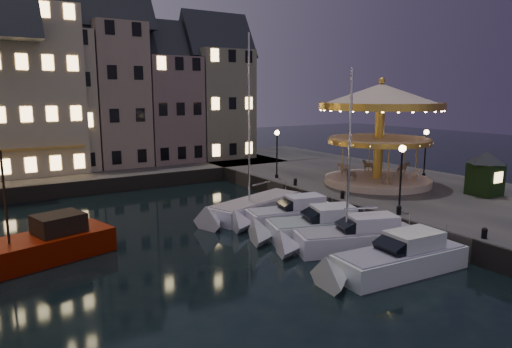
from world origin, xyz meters
TOP-DOWN VIEW (x-y plane):
  - ground at (0.00, 0.00)m, footprint 160.00×160.00m
  - quay_east at (14.00, 6.00)m, footprint 16.00×56.00m
  - quay_north at (-8.00, 28.00)m, footprint 44.00×12.00m
  - quaywall_e at (6.00, 6.00)m, footprint 0.15×44.00m
  - quaywall_n at (-6.00, 22.00)m, footprint 48.00×0.15m
  - streetlamp_b at (7.20, 1.00)m, footprint 0.44×0.44m
  - streetlamp_c at (7.20, 14.50)m, footprint 0.44×0.44m
  - streetlamp_d at (18.50, 8.00)m, footprint 0.44×0.44m
  - bollard_a at (6.60, -5.00)m, footprint 0.30×0.30m
  - bollard_b at (6.60, 0.50)m, footprint 0.30×0.30m
  - bollard_c at (6.60, 5.50)m, footprint 0.30×0.30m
  - bollard_d at (6.60, 11.00)m, footprint 0.30×0.30m
  - townhouse_nc at (-8.00, 30.00)m, footprint 6.82×8.00m
  - townhouse_nd at (-2.25, 30.00)m, footprint 5.50×8.00m
  - townhouse_ne at (3.20, 30.00)m, footprint 6.16×8.00m
  - townhouse_nf at (9.25, 30.00)m, footprint 6.82×8.00m
  - motorboat_b at (1.57, -3.61)m, footprint 8.01×2.82m
  - motorboat_c at (2.13, -0.08)m, footprint 7.90×4.39m
  - motorboat_d at (1.74, 2.61)m, footprint 7.39×4.32m
  - motorboat_e at (2.03, 5.62)m, footprint 7.34×3.38m
  - motorboat_f at (1.21, 8.97)m, footprint 9.02×5.06m
  - red_fishing_boat at (-12.86, 7.27)m, footprint 8.49×4.80m
  - carousel at (12.57, 7.90)m, footprint 9.73×9.73m
  - ticket_kiosk at (16.10, 0.91)m, footprint 3.08×3.08m

SIDE VIEW (x-z plane):
  - ground at x=0.00m, z-range 0.00..0.00m
  - motorboat_f at x=1.21m, z-range -5.54..6.59m
  - motorboat_e at x=2.03m, z-range -0.44..1.71m
  - motorboat_d at x=1.74m, z-range -0.44..1.71m
  - motorboat_b at x=1.57m, z-range -0.43..1.72m
  - quay_east at x=14.00m, z-range 0.00..1.30m
  - quay_north at x=-8.00m, z-range 0.00..1.30m
  - quaywall_e at x=6.00m, z-range 0.00..1.30m
  - quaywall_n at x=-6.00m, z-range 0.00..1.30m
  - motorboat_c at x=2.13m, z-range -4.63..5.98m
  - red_fishing_boat at x=-12.86m, z-range -2.35..3.76m
  - bollard_a at x=6.60m, z-range 1.32..1.89m
  - bollard_b at x=6.60m, z-range 1.32..1.89m
  - bollard_c at x=6.60m, z-range 1.32..1.89m
  - bollard_d at x=6.60m, z-range 1.32..1.89m
  - ticket_kiosk at x=16.10m, z-range 1.64..5.25m
  - streetlamp_b at x=7.20m, z-range 1.93..6.10m
  - streetlamp_c at x=7.20m, z-range 1.93..6.10m
  - streetlamp_d at x=18.50m, z-range 1.93..6.10m
  - carousel at x=12.57m, z-range 2.65..11.16m
  - townhouse_ne at x=3.20m, z-range 1.38..14.18m
  - townhouse_nf at x=9.25m, z-range 1.38..15.18m
  - townhouse_nc at x=-8.00m, z-range 1.38..16.18m
  - townhouse_nd at x=-2.25m, z-range 1.38..17.18m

